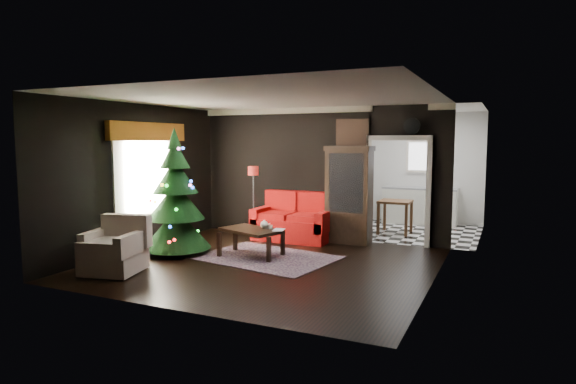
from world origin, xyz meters
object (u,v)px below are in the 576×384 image
at_px(armchair, 113,245).
at_px(loveseat, 293,217).
at_px(christmas_tree, 176,197).
at_px(teapot, 264,224).
at_px(curio_cabinet, 349,197).
at_px(kitchen_table, 395,217).
at_px(coffee_table, 251,242).
at_px(wall_clock, 412,126).
at_px(floor_lamp, 253,200).

bearing_deg(armchair, loveseat, 53.73).
relative_size(christmas_tree, teapot, 14.85).
xyz_separation_m(curio_cabinet, kitchen_table, (0.65, 1.43, -0.57)).
relative_size(christmas_tree, coffee_table, 2.21).
relative_size(loveseat, christmas_tree, 0.71).
relative_size(loveseat, teapot, 10.47).
height_order(loveseat, kitchen_table, loveseat).
xyz_separation_m(loveseat, coffee_table, (-0.10, -1.66, -0.24)).
bearing_deg(christmas_tree, wall_clock, 32.34).
relative_size(armchair, coffee_table, 0.80).
relative_size(loveseat, curio_cabinet, 0.89).
xyz_separation_m(armchair, kitchen_table, (3.34, 5.22, -0.09)).
bearing_deg(loveseat, teapot, -86.38).
bearing_deg(curio_cabinet, floor_lamp, -168.65).
bearing_deg(wall_clock, curio_cabinet, -171.47).
bearing_deg(christmas_tree, coffee_table, 14.87).
xyz_separation_m(floor_lamp, teapot, (0.95, -1.35, -0.25)).
height_order(loveseat, curio_cabinet, curio_cabinet).
bearing_deg(teapot, armchair, -128.73).
relative_size(floor_lamp, kitchen_table, 1.93).
height_order(curio_cabinet, kitchen_table, curio_cabinet).
relative_size(christmas_tree, wall_clock, 7.53).
distance_m(armchair, wall_clock, 5.88).
distance_m(loveseat, coffee_table, 1.68).
bearing_deg(teapot, kitchen_table, 61.84).
distance_m(loveseat, floor_lamp, 0.93).
bearing_deg(christmas_tree, floor_lamp, 71.21).
distance_m(armchair, teapot, 2.61).
distance_m(armchair, coffee_table, 2.39).
bearing_deg(armchair, wall_clock, 32.62).
relative_size(christmas_tree, armchair, 2.75).
bearing_deg(floor_lamp, curio_cabinet, 11.35).
height_order(armchair, teapot, armchair).
relative_size(coffee_table, wall_clock, 3.41).
bearing_deg(kitchen_table, curio_cabinet, -114.44).
relative_size(loveseat, armchair, 1.94).
xyz_separation_m(loveseat, christmas_tree, (-1.48, -2.03, 0.55)).
bearing_deg(coffee_table, wall_clock, 40.01).
relative_size(curio_cabinet, christmas_tree, 0.79).
height_order(teapot, wall_clock, wall_clock).
distance_m(loveseat, wall_clock, 3.04).
xyz_separation_m(coffee_table, kitchen_table, (1.90, 3.31, 0.12)).
bearing_deg(curio_cabinet, armchair, -125.35).
xyz_separation_m(wall_clock, kitchen_table, (-0.55, 1.25, -2.00)).
relative_size(armchair, wall_clock, 2.74).
distance_m(coffee_table, wall_clock, 3.84).
bearing_deg(loveseat, kitchen_table, 42.51).
xyz_separation_m(floor_lamp, wall_clock, (3.21, 0.58, 1.55)).
height_order(coffee_table, teapot, teapot).
bearing_deg(wall_clock, loveseat, -170.34).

